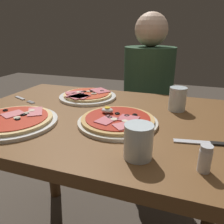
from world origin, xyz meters
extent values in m
cube|color=brown|center=(0.00, 0.00, 0.75)|extent=(1.10, 0.74, 0.04)
cylinder|color=#4A3018|center=(-0.49, 0.31, 0.36)|extent=(0.07, 0.07, 0.73)
cylinder|color=#4A3018|center=(0.49, 0.31, 0.36)|extent=(0.07, 0.07, 0.73)
cylinder|color=silver|center=(0.08, -0.06, 0.77)|extent=(0.28, 0.28, 0.01)
cylinder|color=tan|center=(0.08, -0.06, 0.79)|extent=(0.26, 0.26, 0.01)
cylinder|color=#A82314|center=(0.08, -0.06, 0.79)|extent=(0.23, 0.23, 0.00)
torus|color=black|center=(0.11, -0.04, 0.80)|extent=(0.02, 0.02, 0.00)
torus|color=black|center=(0.04, -0.06, 0.80)|extent=(0.02, 0.02, 0.00)
torus|color=black|center=(0.07, -0.03, 0.80)|extent=(0.02, 0.02, 0.00)
torus|color=black|center=(0.13, -0.02, 0.80)|extent=(0.02, 0.02, 0.00)
torus|color=black|center=(0.06, -0.08, 0.80)|extent=(0.02, 0.02, 0.00)
cube|color=#C65B66|center=(0.12, -0.06, 0.80)|extent=(0.07, 0.07, 0.00)
cube|color=#D16B70|center=(0.13, -0.12, 0.80)|extent=(0.09, 0.10, 0.00)
cube|color=#C65B66|center=(0.05, -0.10, 0.80)|extent=(0.07, 0.09, 0.00)
cylinder|color=beige|center=(0.07, -0.09, 0.80)|extent=(0.02, 0.02, 0.00)
cylinder|color=beige|center=(0.11, -0.09, 0.80)|extent=(0.02, 0.02, 0.00)
ellipsoid|color=white|center=(0.03, -0.03, 0.80)|extent=(0.04, 0.03, 0.02)
cylinder|color=yellow|center=(0.03, -0.03, 0.81)|extent=(0.02, 0.02, 0.00)
cylinder|color=white|center=(-0.15, 0.19, 0.77)|extent=(0.27, 0.27, 0.01)
cylinder|color=#E5C17F|center=(-0.15, 0.19, 0.79)|extent=(0.23, 0.23, 0.01)
cylinder|color=red|center=(-0.15, 0.19, 0.79)|extent=(0.20, 0.20, 0.00)
torus|color=black|center=(-0.19, 0.19, 0.80)|extent=(0.02, 0.02, 0.00)
torus|color=black|center=(-0.15, 0.22, 0.80)|extent=(0.02, 0.02, 0.00)
torus|color=black|center=(-0.10, 0.24, 0.80)|extent=(0.02, 0.02, 0.00)
torus|color=black|center=(-0.18, 0.21, 0.80)|extent=(0.02, 0.02, 0.00)
torus|color=black|center=(-0.17, 0.16, 0.80)|extent=(0.02, 0.02, 0.00)
cube|color=#C65B66|center=(-0.22, 0.18, 0.80)|extent=(0.09, 0.09, 0.00)
cube|color=#C65B66|center=(-0.17, 0.12, 0.80)|extent=(0.10, 0.11, 0.00)
cube|color=#C65B66|center=(-0.11, 0.25, 0.80)|extent=(0.12, 0.11, 0.00)
cube|color=#C65B66|center=(-0.17, 0.13, 0.80)|extent=(0.10, 0.08, 0.00)
cylinder|color=beige|center=(-0.12, 0.19, 0.80)|extent=(0.03, 0.03, 0.00)
cylinder|color=beige|center=(-0.20, 0.18, 0.80)|extent=(0.03, 0.03, 0.00)
cylinder|color=beige|center=(-0.16, 0.21, 0.80)|extent=(0.02, 0.02, 0.00)
cylinder|color=beige|center=(-0.12, 0.19, 0.80)|extent=(0.02, 0.02, 0.00)
cylinder|color=white|center=(-0.27, -0.18, 0.77)|extent=(0.30, 0.30, 0.01)
cylinder|color=#E5C17F|center=(-0.27, -0.18, 0.79)|extent=(0.27, 0.27, 0.01)
cylinder|color=#B72D19|center=(-0.27, -0.18, 0.79)|extent=(0.24, 0.24, 0.00)
torus|color=black|center=(-0.34, -0.14, 0.80)|extent=(0.02, 0.02, 0.00)
torus|color=black|center=(-0.25, -0.15, 0.80)|extent=(0.02, 0.02, 0.00)
torus|color=black|center=(-0.24, -0.14, 0.80)|extent=(0.02, 0.02, 0.00)
torus|color=black|center=(-0.24, -0.19, 0.80)|extent=(0.02, 0.02, 0.00)
cube|color=#D16B70|center=(-0.29, -0.16, 0.80)|extent=(0.08, 0.09, 0.00)
cube|color=#D16B70|center=(-0.23, -0.11, 0.80)|extent=(0.10, 0.11, 0.00)
cylinder|color=beige|center=(-0.24, -0.18, 0.80)|extent=(0.02, 0.02, 0.00)
cylinder|color=beige|center=(-0.24, -0.11, 0.80)|extent=(0.02, 0.02, 0.00)
cylinder|color=beige|center=(-0.24, -0.13, 0.80)|extent=(0.02, 0.02, 0.00)
cylinder|color=silver|center=(0.26, 0.16, 0.82)|extent=(0.07, 0.07, 0.10)
cylinder|color=silver|center=(0.26, 0.16, 0.80)|extent=(0.06, 0.06, 0.06)
cylinder|color=silver|center=(0.19, -0.25, 0.81)|extent=(0.07, 0.07, 0.09)
cylinder|color=silver|center=(0.19, -0.25, 0.80)|extent=(0.07, 0.07, 0.06)
cube|color=silver|center=(-0.46, 0.08, 0.77)|extent=(0.07, 0.04, 0.00)
cube|color=silver|center=(-0.37, 0.03, 0.77)|extent=(0.04, 0.02, 0.00)
cube|color=silver|center=(-0.37, 0.04, 0.77)|extent=(0.04, 0.02, 0.00)
cube|color=silver|center=(-0.37, 0.04, 0.77)|extent=(0.04, 0.02, 0.00)
cube|color=silver|center=(-0.37, 0.05, 0.77)|extent=(0.04, 0.02, 0.00)
cube|color=silver|center=(0.33, -0.12, 0.77)|extent=(0.11, 0.04, 0.00)
cylinder|color=white|center=(0.35, -0.26, 0.80)|extent=(0.03, 0.03, 0.05)
cylinder|color=silver|center=(0.35, -0.26, 0.83)|extent=(0.03, 0.03, 0.01)
cylinder|color=black|center=(0.05, 0.67, 0.23)|extent=(0.29, 0.29, 0.46)
cylinder|color=#2D4C33|center=(0.05, 0.67, 0.72)|extent=(0.32, 0.32, 0.52)
sphere|color=beige|center=(0.05, 0.67, 1.08)|extent=(0.20, 0.20, 0.20)
camera|label=1|loc=(0.30, -0.74, 1.08)|focal=35.63mm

